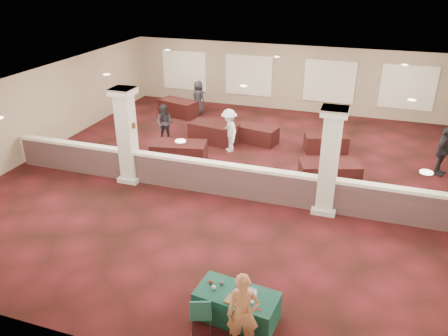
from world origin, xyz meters
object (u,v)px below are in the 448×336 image
(far_table_front_right, at_px, (329,174))
(attendee_a, at_px, (165,123))
(far_table_back_center, at_px, (256,134))
(attendee_b, at_px, (229,131))
(far_table_front_left, at_px, (179,153))
(conf_chair_main, at_px, (241,321))
(attendee_d, at_px, (198,97))
(far_table_front_center, at_px, (214,133))
(near_table, at_px, (237,306))
(attendee_c, at_px, (443,151))
(far_table_back_left, at_px, (178,108))
(conf_chair_side, at_px, (201,311))
(woman, at_px, (243,314))
(far_table_back_right, at_px, (326,143))

(far_table_front_right, distance_m, attendee_a, 7.16)
(far_table_back_center, relative_size, attendee_a, 1.12)
(attendee_b, bearing_deg, far_table_front_left, -78.86)
(conf_chair_main, relative_size, attendee_d, 0.55)
(far_table_front_center, xyz_separation_m, attendee_a, (-1.96, -0.51, 0.37))
(far_table_front_left, distance_m, far_table_front_center, 2.47)
(far_table_front_right, distance_m, far_table_back_center, 4.36)
(near_table, bearing_deg, attendee_c, 68.26)
(far_table_back_left, relative_size, far_table_back_center, 1.07)
(conf_chair_side, bearing_deg, near_table, 24.84)
(near_table, xyz_separation_m, far_table_front_right, (1.15, 6.80, 0.07))
(conf_chair_main, distance_m, attendee_a, 11.07)
(far_table_front_right, xyz_separation_m, attendee_c, (3.57, 1.99, 0.48))
(far_table_back_left, bearing_deg, far_table_front_left, -65.94)
(conf_chair_main, relative_size, far_table_front_left, 0.45)
(near_table, distance_m, attendee_b, 8.97)
(attendee_a, bearing_deg, far_table_back_center, 12.99)
(woman, xyz_separation_m, far_table_front_right, (0.82, 7.50, -0.45))
(conf_chair_main, distance_m, conf_chair_side, 0.83)
(near_table, bearing_deg, conf_chair_main, -59.71)
(attendee_b, xyz_separation_m, attendee_c, (7.60, 0.32, 0.02))
(far_table_front_left, bearing_deg, far_table_back_right, 30.11)
(attendee_b, bearing_deg, far_table_front_right, 28.45)
(far_table_back_left, distance_m, attendee_a, 3.38)
(far_table_front_left, xyz_separation_m, far_table_front_right, (5.43, 0.00, -0.01))
(conf_chair_main, bearing_deg, woman, -56.07)
(far_table_front_right, bearing_deg, far_table_front_center, 153.83)
(far_table_back_left, relative_size, attendee_d, 1.14)
(woman, height_order, attendee_a, woman)
(far_table_back_left, height_order, attendee_b, attendee_b)
(conf_chair_main, xyz_separation_m, attendee_c, (4.46, 9.37, 0.35))
(near_table, bearing_deg, far_table_front_center, 118.78)
(far_table_front_left, distance_m, attendee_c, 9.23)
(near_table, relative_size, woman, 1.00)
(far_table_front_center, distance_m, far_table_back_center, 1.75)
(far_table_back_right, bearing_deg, far_table_back_left, 162.80)
(far_table_front_center, xyz_separation_m, far_table_back_right, (4.50, 0.48, -0.06))
(near_table, distance_m, conf_chair_side, 0.83)
(attendee_a, bearing_deg, woman, -59.38)
(attendee_a, xyz_separation_m, attendee_b, (2.85, -0.24, 0.09))
(attendee_a, bearing_deg, attendee_b, -6.97)
(far_table_back_left, bearing_deg, far_table_back_right, -17.20)
(conf_chair_main, height_order, far_table_back_right, conf_chair_main)
(conf_chair_side, bearing_deg, conf_chair_main, -21.07)
(far_table_front_center, distance_m, far_table_back_left, 3.92)
(far_table_front_left, distance_m, attendee_a, 2.43)
(conf_chair_side, distance_m, far_table_front_right, 7.57)
(far_table_front_left, distance_m, attendee_b, 2.22)
(far_table_front_left, distance_m, far_table_front_right, 5.43)
(far_table_back_right, height_order, attendee_c, attendee_c)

